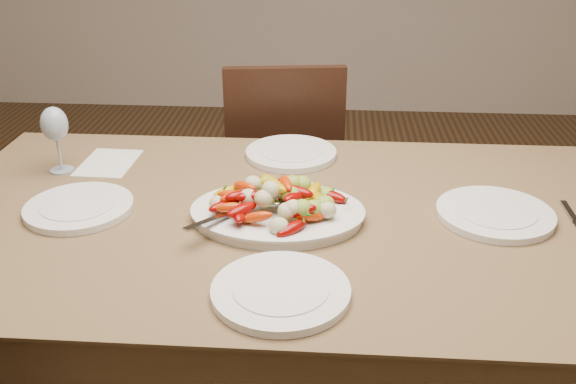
% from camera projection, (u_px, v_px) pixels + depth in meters
% --- Properties ---
extents(dining_table, '(1.84, 1.04, 0.76)m').
position_uv_depth(dining_table, '(288.00, 335.00, 1.78)').
color(dining_table, brown).
rests_on(dining_table, ground).
extents(chair_far, '(0.47, 0.47, 0.95)m').
position_uv_depth(chair_far, '(283.00, 173.00, 2.53)').
color(chair_far, black).
rests_on(chair_far, ground).
extents(serving_platter, '(0.42, 0.31, 0.02)m').
position_uv_depth(serving_platter, '(278.00, 215.00, 1.58)').
color(serving_platter, white).
rests_on(serving_platter, dining_table).
extents(roasted_vegetables, '(0.34, 0.23, 0.09)m').
position_uv_depth(roasted_vegetables, '(277.00, 194.00, 1.56)').
color(roasted_vegetables, '#750402').
rests_on(roasted_vegetables, serving_platter).
extents(serving_spoon, '(0.26, 0.21, 0.03)m').
position_uv_depth(serving_spoon, '(249.00, 208.00, 1.53)').
color(serving_spoon, '#9EA0A8').
rests_on(serving_spoon, serving_platter).
extents(plate_left, '(0.27, 0.27, 0.02)m').
position_uv_depth(plate_left, '(79.00, 208.00, 1.62)').
color(plate_left, white).
rests_on(plate_left, dining_table).
extents(plate_right, '(0.29, 0.29, 0.02)m').
position_uv_depth(plate_right, '(495.00, 214.00, 1.59)').
color(plate_right, white).
rests_on(plate_right, dining_table).
extents(plate_far, '(0.28, 0.28, 0.02)m').
position_uv_depth(plate_far, '(291.00, 154.00, 1.95)').
color(plate_far, white).
rests_on(plate_far, dining_table).
extents(plate_near, '(0.28, 0.28, 0.02)m').
position_uv_depth(plate_near, '(281.00, 292.00, 1.29)').
color(plate_near, white).
rests_on(plate_near, dining_table).
extents(wine_glass, '(0.08, 0.08, 0.20)m').
position_uv_depth(wine_glass, '(57.00, 138.00, 1.80)').
color(wine_glass, '#8C99A5').
rests_on(wine_glass, dining_table).
extents(menu_card, '(0.16, 0.21, 0.00)m').
position_uv_depth(menu_card, '(108.00, 163.00, 1.90)').
color(menu_card, silver).
rests_on(menu_card, dining_table).
extents(table_knife, '(0.02, 0.20, 0.01)m').
position_uv_depth(table_knife, '(576.00, 222.00, 1.56)').
color(table_knife, '#9EA0A8').
rests_on(table_knife, dining_table).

